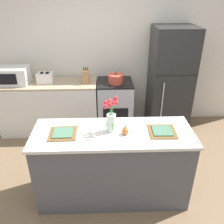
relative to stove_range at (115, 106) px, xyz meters
name	(u,v)px	position (x,y,z in m)	size (l,w,h in m)	color
ground_plane	(113,192)	(-0.10, -1.60, -0.46)	(10.00, 10.00, 0.00)	brown
back_wall	(108,51)	(-0.10, 0.40, 0.89)	(5.20, 0.08, 2.70)	silver
kitchen_island	(113,164)	(-0.10, -1.60, 0.01)	(1.80, 0.66, 0.93)	#4C4C51
back_counter	(50,107)	(-1.16, 0.00, 0.00)	(1.68, 0.60, 0.92)	silver
stove_range	(115,106)	(0.00, 0.00, 0.00)	(0.60, 0.61, 0.92)	#B2B5B7
refrigerator	(170,81)	(0.95, 0.00, 0.45)	(0.68, 0.67, 1.82)	black
flower_vase	(111,117)	(-0.12, -1.57, 0.64)	(0.15, 0.16, 0.43)	silver
pear_figurine	(125,130)	(0.03, -1.65, 0.52)	(0.08, 0.08, 0.13)	#C66B33
plate_setting_left	(63,133)	(-0.65, -1.62, 0.48)	(0.30, 0.30, 0.02)	brown
plate_setting_right	(162,131)	(0.45, -1.62, 0.48)	(0.30, 0.30, 0.02)	brown
toaster	(45,78)	(-1.18, 0.01, 0.54)	(0.28, 0.18, 0.17)	silver
cooking_pot	(116,79)	(0.01, -0.04, 0.53)	(0.27, 0.27, 0.17)	#CC4C38
microwave	(14,76)	(-1.68, 0.00, 0.59)	(0.48, 0.37, 0.27)	white
knife_block	(86,76)	(-0.49, -0.02, 0.57)	(0.10, 0.14, 0.27)	#A37547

